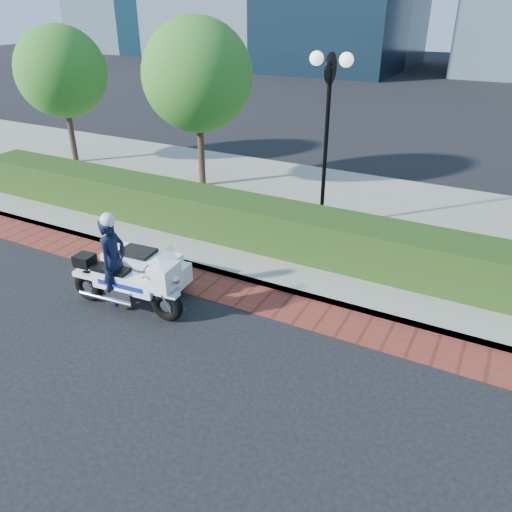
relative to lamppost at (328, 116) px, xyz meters
The scene contains 8 objects.
ground 6.07m from the lamppost, 100.89° to the right, with size 120.00×120.00×0.00m, color black.
brick_strip 4.84m from the lamppost, 105.12° to the right, with size 60.00×1.00×0.01m, color maroon.
sidewalk 3.16m from the lamppost, 141.34° to the left, with size 60.00×8.00×0.15m, color gray.
hedge_main 2.98m from the lamppost, 122.01° to the right, with size 18.00×1.20×1.00m, color #1B3311.
lamppost is the anchor object (origin of this frame).
tree_a 10.09m from the lamppost, behind, with size 3.00×3.00×4.58m.
tree_b 4.71m from the lamppost, 163.89° to the left, with size 3.20×3.20×4.89m.
police_motorcycle 5.75m from the lamppost, 112.91° to the right, with size 2.47×1.75×1.99m.
Camera 1 is at (5.09, -6.03, 5.35)m, focal length 35.00 mm.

